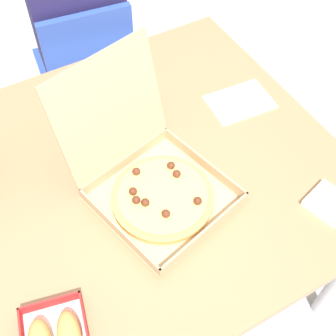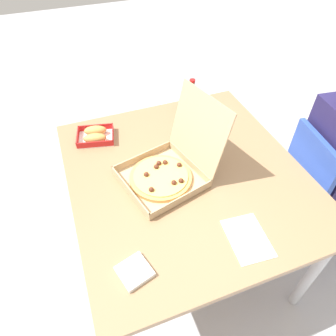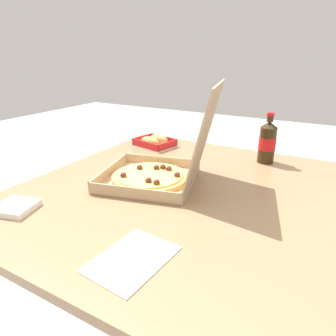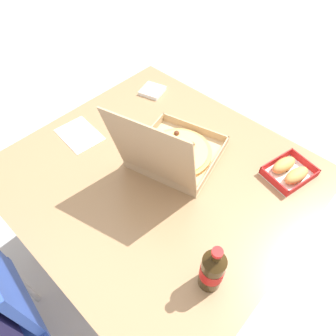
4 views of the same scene
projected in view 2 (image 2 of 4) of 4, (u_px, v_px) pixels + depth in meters
ground_plane at (182, 251)px, 1.99m from camera, size 10.00×10.00×0.00m
dining_table at (186, 183)px, 1.52m from camera, size 1.18×1.09×0.73m
chair at (319, 184)px, 1.76m from camera, size 0.45×0.45×0.83m
pizza_box_open at (168, 169)px, 1.41m from camera, size 0.43×0.48×0.37m
bread_side_box at (95, 135)px, 1.63m from camera, size 0.19×0.22×0.06m
cola_bottle at (191, 100)px, 1.74m from camera, size 0.07×0.07×0.22m
paper_menu at (248, 238)px, 1.21m from camera, size 0.22×0.17×0.00m
napkin_pile at (134, 271)px, 1.10m from camera, size 0.14×0.14×0.02m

